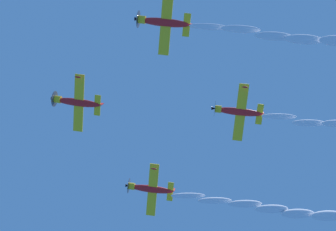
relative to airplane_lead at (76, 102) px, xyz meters
name	(u,v)px	position (x,y,z in m)	size (l,w,h in m)	color
airplane_lead	(76,102)	(0.00, 0.00, 0.00)	(8.66, 9.42, 3.64)	red
airplane_left_wingman	(163,22)	(18.80, -7.06, -1.50)	(8.67, 9.44, 3.52)	red
airplane_right_wingman	(150,189)	(5.03, 19.64, -1.19)	(8.62, 9.38, 3.32)	red
airplane_slot_tail	(238,112)	(24.52, 11.86, -0.38)	(8.63, 9.40, 3.24)	red
smoke_trail_left_wingman	(334,42)	(41.33, 4.65, -5.32)	(31.92, 17.86, 6.83)	white
smoke_trail_right_wingman	(294,212)	(27.41, 31.56, -4.96)	(31.61, 17.77, 6.71)	white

